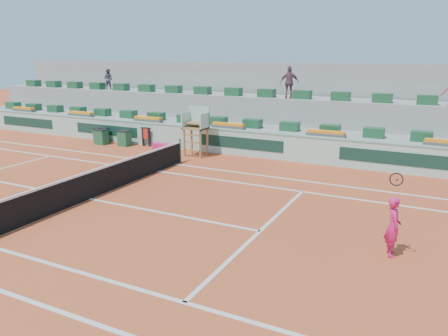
{
  "coord_description": "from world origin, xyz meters",
  "views": [
    {
      "loc": [
        10.65,
        -10.81,
        4.93
      ],
      "look_at": [
        4.0,
        2.5,
        1.0
      ],
      "focal_mm": 35.0,
      "sensor_mm": 36.0,
      "label": 1
    }
  ],
  "objects": [
    {
      "name": "umpire_chair",
      "position": [
        0.0,
        7.5,
        1.54
      ],
      "size": [
        1.1,
        0.9,
        2.4
      ],
      "color": "olive",
      "rests_on": "ground"
    },
    {
      "name": "tennis_player",
      "position": [
        9.9,
        0.07,
        0.78
      ],
      "size": [
        0.53,
        0.89,
        2.28
      ],
      "color": "#D81C64",
      "rests_on": "ground"
    },
    {
      "name": "tennis_net",
      "position": [
        0.0,
        0.0,
        0.53
      ],
      "size": [
        0.1,
        11.97,
        1.1
      ],
      "color": "black",
      "rests_on": "ground"
    },
    {
      "name": "towel_rack",
      "position": [
        -3.6,
        8.19,
        0.6
      ],
      "size": [
        0.6,
        0.1,
        1.03
      ],
      "color": "black",
      "rests_on": "ground"
    },
    {
      "name": "court_lines",
      "position": [
        0.0,
        0.0,
        0.01
      ],
      "size": [
        23.89,
        11.09,
        0.01
      ],
      "color": "silver",
      "rests_on": "ground"
    },
    {
      "name": "drink_cooler_a",
      "position": [
        -4.71,
        7.73,
        0.42
      ],
      "size": [
        0.63,
        0.55,
        0.84
      ],
      "color": "#1B5131",
      "rests_on": "ground"
    },
    {
      "name": "drink_cooler_b",
      "position": [
        -6.13,
        7.5,
        0.42
      ],
      "size": [
        0.64,
        0.55,
        0.84
      ],
      "color": "#1B5131",
      "rests_on": "ground"
    },
    {
      "name": "seating_tier_lower",
      "position": [
        0.0,
        10.7,
        0.6
      ],
      "size": [
        36.0,
        4.0,
        1.2
      ],
      "primitive_type": "cube",
      "color": "#989795",
      "rests_on": "ground"
    },
    {
      "name": "seating_tier_upper",
      "position": [
        0.0,
        12.3,
        1.3
      ],
      "size": [
        36.0,
        2.4,
        2.6
      ],
      "primitive_type": "cube",
      "color": "#989795",
      "rests_on": "ground"
    },
    {
      "name": "drink_cooler_c",
      "position": [
        -6.51,
        7.89,
        0.42
      ],
      "size": [
        0.71,
        0.61,
        0.84
      ],
      "color": "#1B5131",
      "rests_on": "ground"
    },
    {
      "name": "spectator_mid",
      "position": [
        3.32,
        11.55,
        3.44
      ],
      "size": [
        1.06,
        0.77,
        1.67
      ],
      "primitive_type": "imported",
      "rotation": [
        0.0,
        0.0,
        3.56
      ],
      "color": "#6B4753",
      "rests_on": "seating_tier_upper"
    },
    {
      "name": "spectator_left",
      "position": [
        -9.28,
        11.98,
        3.27
      ],
      "size": [
        0.73,
        0.61,
        1.34
      ],
      "primitive_type": "imported",
      "rotation": [
        0.0,
        0.0,
        3.31
      ],
      "color": "#4C4B58",
      "rests_on": "seating_tier_upper"
    },
    {
      "name": "ground",
      "position": [
        0.0,
        0.0,
        0.0
      ],
      "size": [
        90.0,
        90.0,
        0.0
      ],
      "primitive_type": "plane",
      "color": "#A74020",
      "rests_on": "ground"
    },
    {
      "name": "stadium_back_wall",
      "position": [
        0.0,
        13.9,
        2.2
      ],
      "size": [
        36.0,
        0.4,
        4.4
      ],
      "primitive_type": "cube",
      "color": "#989795",
      "rests_on": "ground"
    },
    {
      "name": "flower_planters",
      "position": [
        -1.5,
        9.0,
        1.33
      ],
      "size": [
        26.8,
        0.36,
        0.28
      ],
      "color": "#505050",
      "rests_on": "seating_tier_lower"
    },
    {
      "name": "seat_row_upper",
      "position": [
        0.0,
        11.7,
        2.82
      ],
      "size": [
        32.9,
        0.6,
        0.44
      ],
      "color": "#1A4E2C",
      "rests_on": "seating_tier_upper"
    },
    {
      "name": "player_bag",
      "position": [
        -1.99,
        7.41,
        0.22
      ],
      "size": [
        0.99,
        0.44,
        0.44
      ],
      "primitive_type": "cube",
      "color": "#D81C64",
      "rests_on": "ground"
    },
    {
      "name": "advertising_hoarding",
      "position": [
        0.02,
        8.5,
        0.63
      ],
      "size": [
        36.0,
        0.34,
        1.26
      ],
      "color": "#A2CCBB",
      "rests_on": "ground"
    },
    {
      "name": "seat_row_lower",
      "position": [
        0.0,
        9.8,
        1.42
      ],
      "size": [
        32.9,
        0.6,
        0.44
      ],
      "color": "#1A4E2C",
      "rests_on": "seating_tier_lower"
    }
  ]
}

